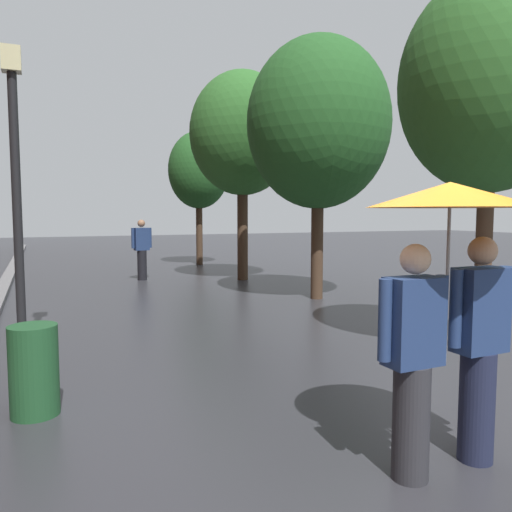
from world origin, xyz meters
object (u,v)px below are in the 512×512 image
street_tree_1 (318,124)px  street_tree_3 (199,171)px  couple_under_umbrella (449,278)px  pedestrian_walking_midground (142,249)px  litter_bin (34,370)px  street_tree_2 (242,134)px  street_lamp_post (16,176)px  street_tree_0 (490,84)px

street_tree_1 → street_tree_3: street_tree_1 is taller
street_tree_1 → couple_under_umbrella: (-2.91, -6.79, -2.38)m
street_tree_3 → pedestrian_walking_midground: size_ratio=2.84×
litter_bin → pedestrian_walking_midground: bearing=73.4°
street_tree_1 → couple_under_umbrella: bearing=-113.2°
litter_bin → couple_under_umbrella: bearing=-39.4°
street_tree_2 → street_tree_3: bearing=88.6°
couple_under_umbrella → litter_bin: size_ratio=2.47×
pedestrian_walking_midground → street_lamp_post: bearing=-113.3°
street_tree_0 → litter_bin: street_tree_0 is taller
couple_under_umbrella → street_lamp_post: street_lamp_post is taller
street_lamp_post → street_tree_1: bearing=19.5°
street_tree_3 → street_lamp_post: (-5.65, -10.20, -1.05)m
street_tree_0 → street_tree_3: size_ratio=1.02×
litter_bin → street_lamp_post: bearing=94.0°
street_tree_2 → couple_under_umbrella: bearing=-104.0°
street_tree_2 → pedestrian_walking_midground: bearing=158.1°
street_tree_2 → street_tree_3: 4.57m
street_tree_0 → street_lamp_post: (-5.61, 2.62, -1.15)m
couple_under_umbrella → litter_bin: couple_under_umbrella is taller
street_tree_0 → litter_bin: bearing=178.1°
couple_under_umbrella → street_lamp_post: bearing=121.9°
street_tree_3 → litter_bin: bearing=-113.4°
street_tree_0 → couple_under_umbrella: 3.99m
street_tree_3 → litter_bin: size_ratio=5.70×
street_tree_1 → litter_bin: street_tree_1 is taller
street_tree_1 → pedestrian_walking_midground: (-2.95, 4.67, -2.93)m
street_tree_3 → couple_under_umbrella: size_ratio=2.30×
street_tree_2 → litter_bin: street_tree_2 is taller
street_tree_0 → street_lamp_post: bearing=155.0°
street_tree_2 → street_tree_3: (0.11, 4.52, -0.65)m
pedestrian_walking_midground → litter_bin: bearing=-106.6°
street_tree_2 → street_lamp_post: street_tree_2 is taller
street_tree_3 → litter_bin: street_tree_3 is taller
street_tree_1 → street_tree_3: 8.14m
street_tree_1 → litter_bin: bearing=-141.5°
street_tree_3 → street_tree_1: bearing=-88.6°
couple_under_umbrella → litter_bin: bearing=140.6°
street_tree_0 → street_tree_1: size_ratio=0.88×
street_tree_2 → street_tree_3: size_ratio=1.20×
street_tree_1 → couple_under_umbrella: 7.76m
street_tree_1 → street_lamp_post: (-5.85, -2.07, -1.42)m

